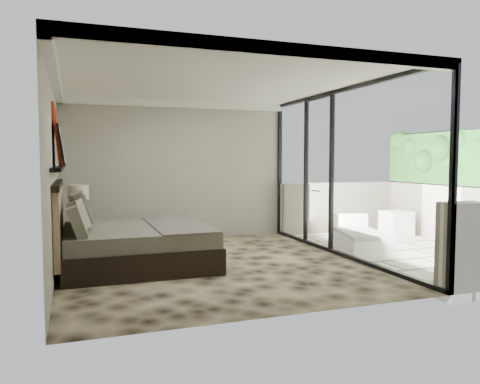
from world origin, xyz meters
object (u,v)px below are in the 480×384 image
object	(u,v)px
bed	(130,243)
table_lamp	(78,199)
nightstand	(76,237)
lounger	(360,239)
ottoman	(396,223)

from	to	relation	value
bed	table_lamp	xyz separation A→B (m)	(-0.72, 1.39, 0.58)
nightstand	lounger	distance (m)	5.06
nightstand	table_lamp	world-z (taller)	table_lamp
bed	nightstand	size ratio (longest dim) A/B	3.91
nightstand	lounger	xyz separation A→B (m)	(4.90, -1.28, -0.11)
ottoman	table_lamp	bearing A→B (deg)	176.27
bed	table_lamp	bearing A→B (deg)	117.41
table_lamp	lounger	xyz separation A→B (m)	(4.85, -1.34, -0.77)
lounger	ottoman	bearing A→B (deg)	46.25
bed	lounger	bearing A→B (deg)	0.73
ottoman	lounger	world-z (taller)	lounger
ottoman	nightstand	bearing A→B (deg)	176.81
bed	nightstand	xyz separation A→B (m)	(-0.77, 1.34, -0.08)
table_lamp	ottoman	size ratio (longest dim) A/B	1.24
lounger	nightstand	bearing A→B (deg)	-179.68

